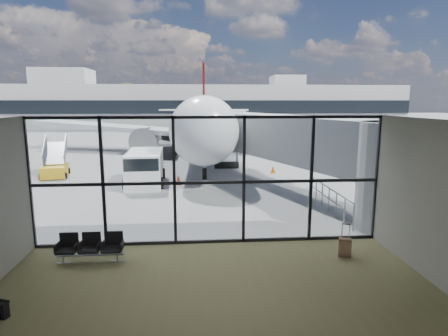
{
  "coord_description": "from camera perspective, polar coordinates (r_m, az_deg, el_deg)",
  "views": [
    {
      "loc": [
        -0.5,
        -12.65,
        4.96
      ],
      "look_at": [
        0.75,
        3.0,
        2.17
      ],
      "focal_mm": 30.0,
      "sensor_mm": 36.0,
      "label": 1
    }
  ],
  "objects": [
    {
      "name": "tree_3",
      "position": [
        88.7,
        -22.23,
        9.14
      ],
      "size": [
        4.95,
        4.95,
        7.12
      ],
      "color": "#382619",
      "rests_on": "ground"
    },
    {
      "name": "traffic_cone_a",
      "position": [
        23.91,
        -12.88,
        -1.35
      ],
      "size": [
        0.47,
        0.47,
        0.68
      ],
      "color": "#F2390C",
      "rests_on": "ground"
    },
    {
      "name": "tree_5",
      "position": [
        85.88,
        -14.51,
        10.38
      ],
      "size": [
        6.27,
        6.27,
        9.03
      ],
      "color": "#382619",
      "rests_on": "ground"
    },
    {
      "name": "belt_loader",
      "position": [
        34.46,
        -8.71,
        2.8
      ],
      "size": [
        1.79,
        4.31,
        1.97
      ],
      "rotation": [
        0.0,
        0.0,
        0.02
      ],
      "color": "black",
      "rests_on": "ground"
    },
    {
      "name": "tree_4",
      "position": [
        87.09,
        -18.44,
        9.77
      ],
      "size": [
        5.61,
        5.61,
        8.07
      ],
      "color": "#382619",
      "rests_on": "ground"
    },
    {
      "name": "service_van",
      "position": [
        23.02,
        -11.97,
        0.04
      ],
      "size": [
        2.42,
        4.7,
        2.01
      ],
      "rotation": [
        0.0,
        0.0,
        0.04
      ],
      "color": "white",
      "rests_on": "ground"
    },
    {
      "name": "traffic_cone_b",
      "position": [
        22.83,
        -6.98,
        -1.82
      ],
      "size": [
        0.41,
        0.41,
        0.59
      ],
      "color": "#EE3B0C",
      "rests_on": "ground"
    },
    {
      "name": "jet_bridge",
      "position": [
        20.56,
        10.72,
        3.77
      ],
      "size": [
        8.0,
        16.5,
        4.33
      ],
      "color": "#9B9FA0",
      "rests_on": "ground"
    },
    {
      "name": "lounge_shell",
      "position": [
        8.19,
        -0.9,
        -6.27
      ],
      "size": [
        12.02,
        8.01,
        4.51
      ],
      "color": "#666440",
      "rests_on": "ground"
    },
    {
      "name": "seating_row",
      "position": [
        12.7,
        -19.64,
        -11.09
      ],
      "size": [
        2.03,
        0.57,
        0.9
      ],
      "rotation": [
        0.0,
        0.0,
        0.01
      ],
      "color": "gray",
      "rests_on": "ground"
    },
    {
      "name": "mobile_stairs",
      "position": [
        27.5,
        -24.34,
        -0.11
      ],
      "size": [
        2.09,
        3.3,
        2.17
      ],
      "rotation": [
        0.0,
        0.0,
        0.2
      ],
      "color": "gold",
      "rests_on": "ground"
    },
    {
      "name": "tree_1",
      "position": [
        92.99,
        -29.4,
        8.99
      ],
      "size": [
        5.61,
        5.61,
        8.07
      ],
      "color": "#382619",
      "rests_on": "ground"
    },
    {
      "name": "tree_2",
      "position": [
        90.68,
        -25.95,
        9.67
      ],
      "size": [
        6.27,
        6.27,
        9.03
      ],
      "color": "#382619",
      "rests_on": "ground"
    },
    {
      "name": "glass_curtain_wall",
      "position": [
        12.94,
        -2.25,
        -2.01
      ],
      "size": [
        12.1,
        0.12,
        4.5
      ],
      "color": "white",
      "rests_on": "ground"
    },
    {
      "name": "far_terminal",
      "position": [
        74.62,
        -4.68,
        9.48
      ],
      "size": [
        80.0,
        12.2,
        11.0
      ],
      "color": "#BBBAB6",
      "rests_on": "ground"
    },
    {
      "name": "suitcase",
      "position": [
        12.93,
        17.94,
        -11.42
      ],
      "size": [
        0.46,
        0.38,
        1.08
      ],
      "rotation": [
        0.0,
        0.0,
        -0.35
      ],
      "color": "brown",
      "rests_on": "ground"
    },
    {
      "name": "ground",
      "position": [
        52.88,
        -4.0,
        4.68
      ],
      "size": [
        220.0,
        220.0,
        0.0
      ],
      "primitive_type": "plane",
      "color": "slate",
      "rests_on": "ground"
    },
    {
      "name": "traffic_cone_c",
      "position": [
        26.55,
        7.48,
        -0.22
      ],
      "size": [
        0.37,
        0.37,
        0.53
      ],
      "color": "#D5610B",
      "rests_on": "ground"
    },
    {
      "name": "apron_railing",
      "position": [
        17.77,
        15.7,
        -4.1
      ],
      "size": [
        0.06,
        5.46,
        1.11
      ],
      "color": "gray",
      "rests_on": "ground"
    },
    {
      "name": "backpack",
      "position": [
        10.58,
        -30.81,
        -18.12
      ],
      "size": [
        0.33,
        0.33,
        0.42
      ],
      "rotation": [
        0.0,
        0.0,
        -0.38
      ],
      "color": "black",
      "rests_on": "ground"
    },
    {
      "name": "airliner",
      "position": [
        39.59,
        -3.07,
        7.55
      ],
      "size": [
        35.45,
        41.03,
        10.57
      ],
      "rotation": [
        0.0,
        0.0,
        -0.03
      ],
      "color": "silver",
      "rests_on": "ground"
    }
  ]
}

